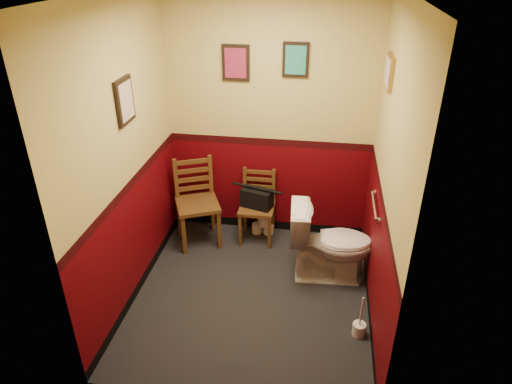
% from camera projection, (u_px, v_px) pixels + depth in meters
% --- Properties ---
extents(floor, '(2.20, 2.40, 0.00)m').
position_uv_depth(floor, '(252.00, 295.00, 4.43)').
color(floor, black).
rests_on(floor, ground).
extents(wall_back, '(2.20, 0.00, 2.70)m').
position_uv_depth(wall_back, '(270.00, 121.00, 4.83)').
color(wall_back, '#4A0309').
rests_on(wall_back, ground).
extents(wall_front, '(2.20, 0.00, 2.70)m').
position_uv_depth(wall_front, '(219.00, 254.00, 2.74)').
color(wall_front, '#4A0309').
rests_on(wall_front, ground).
extents(wall_left, '(0.00, 2.40, 2.70)m').
position_uv_depth(wall_left, '(126.00, 161.00, 3.93)').
color(wall_left, '#4A0309').
rests_on(wall_left, ground).
extents(wall_right, '(0.00, 2.40, 2.70)m').
position_uv_depth(wall_right, '(387.00, 178.00, 3.64)').
color(wall_right, '#4A0309').
rests_on(wall_right, ground).
extents(grab_bar, '(0.05, 0.56, 0.06)m').
position_uv_depth(grab_bar, '(375.00, 206.00, 4.05)').
color(grab_bar, silver).
rests_on(grab_bar, wall_right).
extents(framed_print_back_a, '(0.28, 0.04, 0.36)m').
position_uv_depth(framed_print_back_a, '(236.00, 63.00, 4.57)').
color(framed_print_back_a, black).
rests_on(framed_print_back_a, wall_back).
extents(framed_print_back_b, '(0.26, 0.04, 0.34)m').
position_uv_depth(framed_print_back_b, '(296.00, 60.00, 4.47)').
color(framed_print_back_b, black).
rests_on(framed_print_back_b, wall_back).
extents(framed_print_left, '(0.04, 0.30, 0.38)m').
position_uv_depth(framed_print_left, '(125.00, 101.00, 3.78)').
color(framed_print_left, black).
rests_on(framed_print_left, wall_left).
extents(framed_print_right, '(0.04, 0.34, 0.28)m').
position_uv_depth(framed_print_right, '(389.00, 72.00, 3.83)').
color(framed_print_right, olive).
rests_on(framed_print_right, wall_right).
extents(toilet, '(0.85, 0.51, 0.81)m').
position_uv_depth(toilet, '(331.00, 244.00, 4.49)').
color(toilet, white).
rests_on(toilet, floor).
extents(toilet_brush, '(0.12, 0.12, 0.41)m').
position_uv_depth(toilet_brush, '(359.00, 328.00, 3.95)').
color(toilet_brush, silver).
rests_on(toilet_brush, floor).
extents(chair_left, '(0.59, 0.59, 0.96)m').
position_uv_depth(chair_left, '(197.00, 202.00, 5.04)').
color(chair_left, brown).
rests_on(chair_left, floor).
extents(chair_right, '(0.38, 0.38, 0.82)m').
position_uv_depth(chair_right, '(257.00, 206.00, 5.12)').
color(chair_right, brown).
rests_on(chair_right, floor).
extents(handbag, '(0.37, 0.26, 0.25)m').
position_uv_depth(handbag, '(257.00, 198.00, 5.03)').
color(handbag, black).
rests_on(handbag, chair_right).
extents(tp_stack, '(0.25, 0.15, 0.44)m').
position_uv_depth(tp_stack, '(263.00, 219.00, 5.29)').
color(tp_stack, silver).
rests_on(tp_stack, floor).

